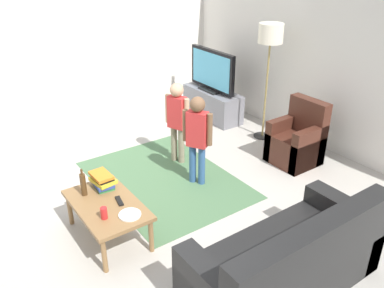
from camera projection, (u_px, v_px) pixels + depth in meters
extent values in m
plane|color=#B2ADA3|center=(151.00, 206.00, 4.78)|extent=(7.80, 7.80, 0.00)
cube|color=silver|center=(330.00, 57.00, 5.73)|extent=(6.00, 0.12, 2.70)
cube|color=silver|center=(52.00, 46.00, 6.38)|extent=(0.12, 6.00, 2.70)
cube|color=#4C724C|center=(165.00, 179.00, 5.32)|extent=(2.20, 1.60, 0.01)
cube|color=slate|center=(212.00, 104.00, 7.16)|extent=(1.20, 0.44, 0.50)
cube|color=black|center=(210.00, 112.00, 7.20)|extent=(1.10, 0.32, 0.03)
cube|color=black|center=(212.00, 90.00, 7.03)|extent=(0.44, 0.28, 0.03)
cube|color=black|center=(212.00, 70.00, 6.88)|extent=(1.10, 0.07, 0.68)
cube|color=#59B2D8|center=(211.00, 70.00, 6.86)|extent=(1.00, 0.01, 0.58)
cube|color=black|center=(282.00, 267.00, 3.58)|extent=(0.80, 1.80, 0.42)
cube|color=black|center=(312.00, 268.00, 3.26)|extent=(0.20, 1.80, 0.86)
cube|color=black|center=(340.00, 226.00, 3.95)|extent=(0.80, 0.20, 0.60)
cube|color=#B22823|center=(342.00, 221.00, 3.60)|extent=(0.10, 0.32, 0.32)
cube|color=#472319|center=(294.00, 149.00, 5.66)|extent=(0.60, 0.60, 0.42)
cube|color=#472319|center=(307.00, 130.00, 5.66)|extent=(0.60, 0.16, 0.90)
cube|color=#472319|center=(282.00, 137.00, 5.79)|extent=(0.12, 0.60, 0.60)
cube|color=#472319|center=(309.00, 149.00, 5.44)|extent=(0.12, 0.60, 0.60)
cylinder|color=#262626|center=(262.00, 136.00, 6.52)|extent=(0.28, 0.28, 0.02)
cylinder|color=#99844C|center=(266.00, 92.00, 6.19)|extent=(0.03, 0.03, 1.50)
cylinder|color=silver|center=(271.00, 33.00, 5.80)|extent=(0.36, 0.36, 0.28)
cylinder|color=gray|center=(174.00, 143.00, 5.70)|extent=(0.09, 0.09, 0.52)
cylinder|color=gray|center=(181.00, 146.00, 5.63)|extent=(0.09, 0.09, 0.52)
cube|color=red|center=(177.00, 112.00, 5.45)|extent=(0.28, 0.22, 0.45)
sphere|color=tan|center=(177.00, 90.00, 5.31)|extent=(0.19, 0.19, 0.19)
cylinder|color=tan|center=(168.00, 108.00, 5.52)|extent=(0.07, 0.07, 0.40)
cylinder|color=tan|center=(187.00, 113.00, 5.36)|extent=(0.07, 0.07, 0.40)
cylinder|color=#33598C|center=(193.00, 163.00, 5.17)|extent=(0.09, 0.09, 0.53)
cylinder|color=#33598C|center=(202.00, 165.00, 5.12)|extent=(0.09, 0.09, 0.53)
cube|color=red|center=(197.00, 129.00, 4.92)|extent=(0.29, 0.25, 0.45)
sphere|color=brown|center=(197.00, 104.00, 4.78)|extent=(0.19, 0.19, 0.19)
cylinder|color=brown|center=(185.00, 125.00, 4.97)|extent=(0.07, 0.07, 0.41)
cylinder|color=brown|center=(210.00, 130.00, 4.86)|extent=(0.07, 0.07, 0.41)
cube|color=olive|center=(107.00, 205.00, 4.10)|extent=(1.00, 0.60, 0.04)
cylinder|color=olive|center=(70.00, 209.00, 4.40)|extent=(0.05, 0.05, 0.38)
cylinder|color=olive|center=(104.00, 256.00, 3.74)|extent=(0.05, 0.05, 0.38)
cylinder|color=olive|center=(112.00, 194.00, 4.66)|extent=(0.05, 0.05, 0.38)
cylinder|color=olive|center=(151.00, 236.00, 4.00)|extent=(0.05, 0.05, 0.38)
cube|color=#388C4C|center=(104.00, 186.00, 4.36)|extent=(0.25, 0.20, 0.04)
cube|color=#334CA5|center=(103.00, 183.00, 4.34)|extent=(0.27, 0.19, 0.04)
cube|color=yellow|center=(103.00, 180.00, 4.32)|extent=(0.30, 0.24, 0.04)
cube|color=black|center=(103.00, 177.00, 4.31)|extent=(0.24, 0.17, 0.03)
cube|color=orange|center=(101.00, 175.00, 4.28)|extent=(0.28, 0.18, 0.03)
cylinder|color=#4C3319|center=(83.00, 185.00, 4.18)|extent=(0.06, 0.06, 0.25)
cylinder|color=#4C3319|center=(82.00, 172.00, 4.12)|extent=(0.02, 0.02, 0.06)
cube|color=black|center=(119.00, 201.00, 4.12)|extent=(0.18, 0.08, 0.02)
cylinder|color=red|center=(104.00, 213.00, 3.84)|extent=(0.07, 0.07, 0.12)
cylinder|color=white|center=(130.00, 215.00, 3.91)|extent=(0.22, 0.22, 0.02)
cube|color=silver|center=(131.00, 215.00, 3.89)|extent=(0.13, 0.09, 0.01)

